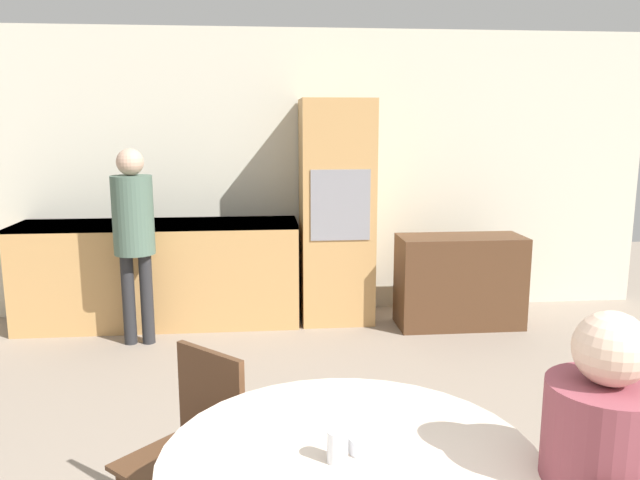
{
  "coord_description": "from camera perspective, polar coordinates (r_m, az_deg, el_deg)",
  "views": [
    {
      "loc": [
        -0.36,
        -0.7,
        1.77
      ],
      "look_at": [
        -0.03,
        2.75,
        1.12
      ],
      "focal_mm": 35.0,
      "sensor_mm": 36.0,
      "label": 1
    }
  ],
  "objects": [
    {
      "name": "wall_back",
      "position": [
        5.83,
        -1.92,
        6.08
      ],
      "size": [
        6.63,
        0.05,
        2.6
      ],
      "color": "beige",
      "rests_on": "ground_plane"
    },
    {
      "name": "kitchen_counter",
      "position": [
        5.68,
        -14.43,
        -2.86
      ],
      "size": [
        2.42,
        0.6,
        0.91
      ],
      "color": "tan",
      "rests_on": "ground_plane"
    },
    {
      "name": "oven_unit",
      "position": [
        5.56,
        1.49,
        2.59
      ],
      "size": [
        0.63,
        0.59,
        1.97
      ],
      "color": "tan",
      "rests_on": "ground_plane"
    },
    {
      "name": "sideboard",
      "position": [
        5.6,
        12.64,
        -3.7
      ],
      "size": [
        1.08,
        0.45,
        0.8
      ],
      "color": "#51331E",
      "rests_on": "ground_plane"
    },
    {
      "name": "chair_far_left",
      "position": [
        2.74,
        -11.47,
        -17.69
      ],
      "size": [
        0.57,
        0.57,
        0.85
      ],
      "rotation": [
        0.0,
        0.0,
        5.51
      ],
      "color": "#51331E",
      "rests_on": "ground_plane"
    },
    {
      "name": "person_standing",
      "position": [
        5.12,
        -16.68,
        1.34
      ],
      "size": [
        0.32,
        0.32,
        1.57
      ],
      "color": "#262628",
      "rests_on": "ground_plane"
    },
    {
      "name": "cup",
      "position": [
        1.97,
        1.61,
        -18.33
      ],
      "size": [
        0.06,
        0.06,
        0.1
      ],
      "color": "silver",
      "rests_on": "dining_table"
    },
    {
      "name": "bowl_near",
      "position": [
        2.06,
        5.02,
        -17.84
      ],
      "size": [
        0.18,
        0.18,
        0.05
      ],
      "color": "silver",
      "rests_on": "dining_table"
    }
  ]
}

